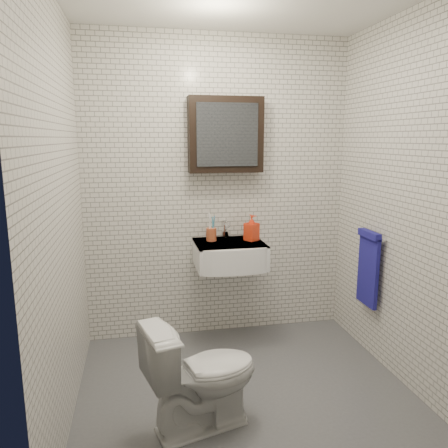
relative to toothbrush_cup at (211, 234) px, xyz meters
name	(u,v)px	position (x,y,z in m)	size (l,w,h in m)	color
ground	(246,392)	(0.08, -0.86, -0.90)	(2.20, 2.00, 0.01)	#505358
room_shell	(248,173)	(0.08, -0.86, 0.56)	(2.22, 2.02, 2.51)	silver
washbasin	(230,255)	(0.13, -0.13, -0.15)	(0.55, 0.50, 0.20)	white
faucet	(226,230)	(0.13, 0.07, 0.01)	(0.06, 0.20, 0.15)	silver
mirror_cabinet	(226,135)	(0.13, 0.07, 0.79)	(0.60, 0.15, 0.60)	black
towel_rail	(368,265)	(1.13, -0.51, -0.18)	(0.09, 0.30, 0.58)	silver
toothbrush_cup	(211,234)	(0.00, 0.00, 0.00)	(0.10, 0.10, 0.23)	#AB4C2A
soap_bottle	(252,228)	(0.32, -0.05, 0.05)	(0.10, 0.10, 0.21)	orange
toilet	(202,374)	(-0.25, -1.14, -0.57)	(0.37, 0.66, 0.67)	white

